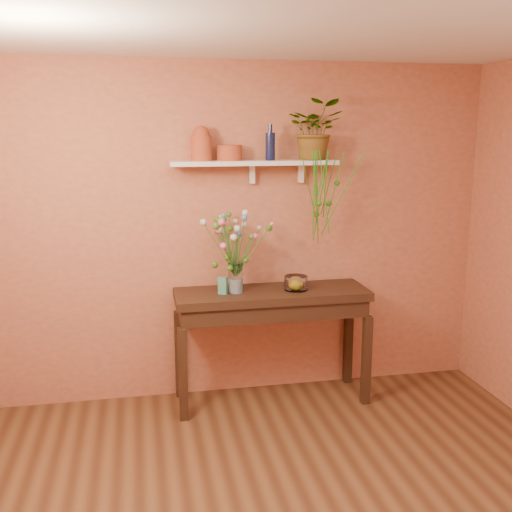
{
  "coord_description": "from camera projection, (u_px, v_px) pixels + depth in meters",
  "views": [
    {
      "loc": [
        -0.85,
        -2.72,
        2.18
      ],
      "look_at": [
        0.0,
        1.55,
        1.25
      ],
      "focal_mm": 42.04,
      "sensor_mm": 36.0,
      "label": 1
    }
  ],
  "objects": [
    {
      "name": "room",
      "position": [
        317.0,
        300.0,
        2.95
      ],
      "size": [
        4.04,
        4.04,
        2.7
      ],
      "color": "brown",
      "rests_on": "ground"
    },
    {
      "name": "sideboard",
      "position": [
        272.0,
        307.0,
        4.76
      ],
      "size": [
        1.53,
        0.49,
        0.93
      ],
      "color": "#341F14",
      "rests_on": "ground"
    },
    {
      "name": "wall_shelf",
      "position": [
        255.0,
        163.0,
        4.64
      ],
      "size": [
        1.3,
        0.24,
        0.19
      ],
      "color": "white",
      "rests_on": "room"
    },
    {
      "name": "terracotta_jug",
      "position": [
        201.0,
        144.0,
        4.53
      ],
      "size": [
        0.16,
        0.16,
        0.26
      ],
      "color": "#A83A27",
      "rests_on": "wall_shelf"
    },
    {
      "name": "terracotta_pot",
      "position": [
        229.0,
        153.0,
        4.61
      ],
      "size": [
        0.21,
        0.21,
        0.12
      ],
      "primitive_type": "cylinder",
      "rotation": [
        0.0,
        0.0,
        0.08
      ],
      "color": "#A83A27",
      "rests_on": "wall_shelf"
    },
    {
      "name": "blue_bottle",
      "position": [
        270.0,
        146.0,
        4.6
      ],
      "size": [
        0.1,
        0.1,
        0.27
      ],
      "color": "#0F1538",
      "rests_on": "wall_shelf"
    },
    {
      "name": "spider_plant",
      "position": [
        316.0,
        130.0,
        4.66
      ],
      "size": [
        0.5,
        0.46,
        0.46
      ],
      "primitive_type": "imported",
      "rotation": [
        0.0,
        0.0,
        -0.28
      ],
      "color": "#336915",
      "rests_on": "wall_shelf"
    },
    {
      "name": "plant_fronds",
      "position": [
        324.0,
        196.0,
        4.62
      ],
      "size": [
        0.46,
        0.36,
        0.74
      ],
      "color": "#336915",
      "rests_on": "wall_shelf"
    },
    {
      "name": "glass_vase",
      "position": [
        236.0,
        280.0,
        4.65
      ],
      "size": [
        0.11,
        0.11,
        0.24
      ],
      "color": "white",
      "rests_on": "sideboard"
    },
    {
      "name": "bouquet",
      "position": [
        232.0,
        236.0,
        4.57
      ],
      "size": [
        0.55,
        0.39,
        0.53
      ],
      "color": "#386B28",
      "rests_on": "glass_vase"
    },
    {
      "name": "glass_bowl",
      "position": [
        296.0,
        284.0,
        4.74
      ],
      "size": [
        0.18,
        0.18,
        0.11
      ],
      "color": "white",
      "rests_on": "sideboard"
    },
    {
      "name": "lemon",
      "position": [
        296.0,
        284.0,
        4.73
      ],
      "size": [
        0.08,
        0.08,
        0.08
      ],
      "primitive_type": "sphere",
      "color": "yellow",
      "rests_on": "glass_bowl"
    },
    {
      "name": "carton",
      "position": [
        223.0,
        285.0,
        4.62
      ],
      "size": [
        0.08,
        0.07,
        0.13
      ],
      "primitive_type": "cube",
      "rotation": [
        0.0,
        0.0,
        -0.41
      ],
      "color": "teal",
      "rests_on": "sideboard"
    }
  ]
}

